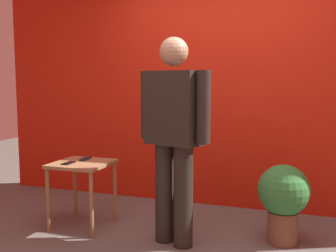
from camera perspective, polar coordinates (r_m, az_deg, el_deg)
name	(u,v)px	position (r m, az deg, el deg)	size (l,w,h in m)	color
back_wall_red	(227,79)	(4.42, 8.47, 6.79)	(5.59, 0.12, 2.85)	red
standing_person	(174,131)	(3.31, 0.85, -0.66)	(0.69, 0.37, 1.76)	black
side_table	(82,173)	(3.88, -12.30, -6.60)	(0.52, 0.52, 0.63)	olive
cell_phone	(69,163)	(3.83, -14.17, -5.20)	(0.07, 0.14, 0.01)	black
tv_remote	(86,159)	(3.97, -11.82, -4.65)	(0.04, 0.17, 0.02)	black
potted_plant	(283,197)	(3.58, 16.32, -9.81)	(0.44, 0.44, 0.69)	brown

